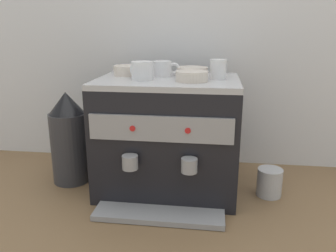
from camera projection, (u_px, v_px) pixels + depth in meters
The scene contains 11 objects.
ground_plane at pixel (168, 187), 1.44m from camera, with size 4.00×4.00×0.00m, color brown.
tiled_backsplash_wall at pixel (177, 51), 1.61m from camera, with size 2.80×0.03×1.08m, color silver.
espresso_machine at pixel (168, 136), 1.38m from camera, with size 0.54×0.50×0.46m.
ceramic_cup_0 at pixel (219, 69), 1.29m from camera, with size 0.06×0.10×0.07m.
ceramic_cup_1 at pixel (142, 71), 1.28m from camera, with size 0.11×0.10×0.07m.
ceramic_cup_2 at pixel (163, 69), 1.36m from camera, with size 0.11×0.07×0.06m.
ceramic_bowl_0 at pixel (192, 76), 1.25m from camera, with size 0.12×0.12×0.04m.
ceramic_bowl_1 at pixel (127, 71), 1.39m from camera, with size 0.11×0.11×0.04m.
ceramic_bowl_2 at pixel (192, 72), 1.38m from camera, with size 0.13×0.13×0.03m.
coffee_grinder at pixel (69, 139), 1.45m from camera, with size 0.16×0.16×0.39m.
milk_pitcher at pixel (269, 182), 1.36m from camera, with size 0.10×0.10×0.11m, color #B7B7BC.
Camera 1 is at (0.18, -1.30, 0.65)m, focal length 36.54 mm.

